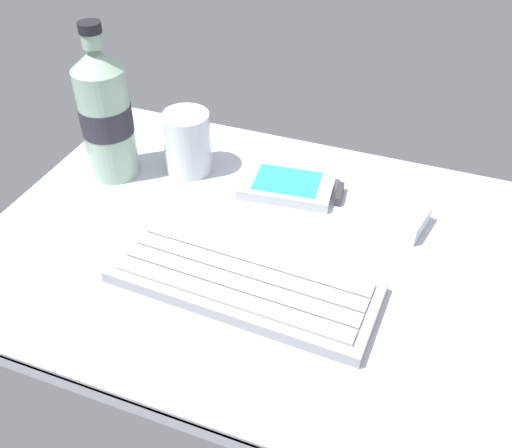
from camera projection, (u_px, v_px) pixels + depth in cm
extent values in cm
cube|color=silver|center=(256.00, 250.00, 69.48)|extent=(64.00, 48.00, 2.00)
cube|color=silver|center=(162.00, 403.00, 51.73)|extent=(64.00, 1.20, 0.80)
cube|color=#93969B|center=(243.00, 282.00, 62.92)|extent=(29.49, 12.37, 1.40)
cube|color=#ADAFB5|center=(256.00, 257.00, 64.71)|extent=(26.74, 3.27, 0.30)
cube|color=#ADAFB5|center=(247.00, 270.00, 63.16)|extent=(26.74, 3.27, 0.30)
cube|color=#ADAFB5|center=(239.00, 283.00, 61.60)|extent=(26.74, 3.27, 0.30)
cube|color=#ADAFB5|center=(230.00, 297.00, 60.05)|extent=(26.74, 3.27, 0.30)
cube|color=#B7BABF|center=(291.00, 186.00, 76.54)|extent=(12.75, 8.85, 1.40)
cube|color=#2DB7D1|center=(291.00, 182.00, 76.06)|extent=(8.99, 6.80, 0.10)
cube|color=#333338|center=(339.00, 194.00, 75.29)|extent=(1.20, 3.86, 1.12)
cylinder|color=silver|center=(187.00, 142.00, 78.21)|extent=(6.40, 6.40, 8.50)
cylinder|color=red|center=(188.00, 149.00, 78.84)|extent=(5.50, 5.50, 6.12)
cylinder|color=#9EC1A8|center=(107.00, 124.00, 75.61)|extent=(6.60, 6.60, 15.00)
cone|color=#9EC1A8|center=(95.00, 58.00, 69.94)|extent=(6.60, 6.60, 2.80)
cylinder|color=#9EC1A8|center=(92.00, 40.00, 68.48)|extent=(2.51, 2.51, 1.80)
cylinder|color=black|center=(90.00, 27.00, 67.52)|extent=(2.77, 2.77, 1.20)
cylinder|color=#2D2D38|center=(106.00, 119.00, 75.14)|extent=(6.73, 6.73, 3.80)
cube|color=silver|center=(396.00, 217.00, 70.85)|extent=(7.96, 6.86, 2.40)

